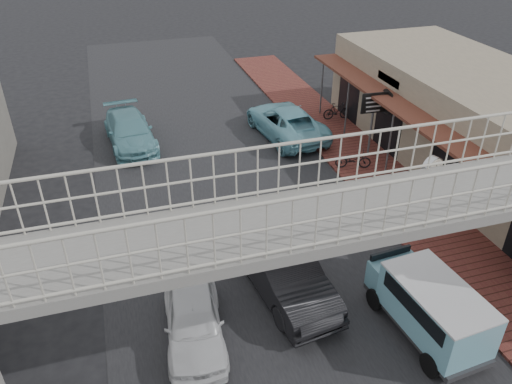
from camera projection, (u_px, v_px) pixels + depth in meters
ground at (269, 282)px, 15.60m from camera, size 120.00×120.00×0.00m
road_strip at (269, 282)px, 15.59m from camera, size 10.00×60.00×0.01m
sidewalk at (401, 199)px, 19.64m from camera, size 3.00×40.00×0.10m
shophouse_row at (491, 130)px, 20.55m from camera, size 7.20×18.00×4.00m
footbridge at (329, 291)px, 10.67m from camera, size 16.40×2.40×6.34m
white_hatchback at (194, 319)px, 13.40m from camera, size 1.96×4.00×1.31m
dark_sedan at (283, 270)px, 14.90m from camera, size 2.28×4.96×1.58m
angkot_curb at (286, 121)px, 24.41m from camera, size 3.09×5.67×1.51m
angkot_far at (130, 131)px, 23.54m from camera, size 2.41×5.06×1.43m
angkot_van at (430, 303)px, 13.26m from camera, size 1.93×3.74×1.78m
motorcycle_near at (353, 159)px, 21.56m from camera, size 1.62×1.00×0.80m
motorcycle_far at (337, 111)px, 26.10m from camera, size 1.50×0.58×0.88m
street_clock at (431, 171)px, 16.28m from camera, size 0.79×0.73×3.06m
arrow_sign at (391, 102)px, 21.66m from camera, size 1.79×1.14×3.08m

